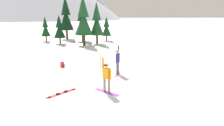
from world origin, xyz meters
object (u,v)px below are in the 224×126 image
at_px(backpack_red, 62,65).
at_px(pine_tree_tall, 59,28).
at_px(snowboarder_foreground, 107,77).
at_px(pine_tree_broad, 82,22).
at_px(pine_tree_twin, 66,16).
at_px(trail_marker_pole, 100,59).
at_px(pine_tree_leaning, 97,21).
at_px(loose_snowboard_near_left, 62,93).
at_px(pine_tree_young, 45,28).
at_px(pine_tree_slender, 83,18).
at_px(snowboarder_midground, 118,61).
at_px(pine_tree_short, 107,28).

relative_size(backpack_red, pine_tree_tall, 0.11).
height_order(snowboarder_foreground, pine_tree_broad, pine_tree_broad).
relative_size(pine_tree_twin, pine_tree_tall, 1.75).
relative_size(trail_marker_pole, pine_tree_leaning, 0.26).
xyz_separation_m(loose_snowboard_near_left, pine_tree_broad, (-0.82, 21.74, 3.10)).
relative_size(snowboarder_foreground, pine_tree_twin, 0.26).
bearing_deg(pine_tree_young, pine_tree_tall, -45.99).
height_order(snowboarder_foreground, trail_marker_pole, snowboarder_foreground).
bearing_deg(pine_tree_leaning, trail_marker_pole, -87.93).
bearing_deg(pine_tree_slender, loose_snowboard_near_left, -89.27).
distance_m(snowboarder_midground, pine_tree_broad, 18.98).
bearing_deg(backpack_red, pine_tree_broad, 89.29).
xyz_separation_m(snowboarder_midground, pine_tree_short, (-0.22, 18.92, 1.20)).
relative_size(snowboarder_midground, pine_tree_short, 0.52).
distance_m(backpack_red, pine_tree_short, 17.34).
bearing_deg(pine_tree_broad, snowboarder_midground, -77.26).
distance_m(snowboarder_foreground, pine_tree_broad, 22.08).
relative_size(pine_tree_slender, pine_tree_broad, 1.21).
xyz_separation_m(pine_tree_twin, pine_tree_tall, (-0.01, -6.02, -1.74)).
relative_size(backpack_red, pine_tree_leaning, 0.08).
relative_size(pine_tree_leaning, pine_tree_twin, 0.82).
relative_size(snowboarder_midground, pine_tree_young, 0.51).
bearing_deg(trail_marker_pole, pine_tree_twin, 106.46).
relative_size(snowboarder_foreground, backpack_red, 4.11).
bearing_deg(trail_marker_pole, pine_tree_young, 117.15).
distance_m(snowboarder_foreground, pine_tree_tall, 20.21).
bearing_deg(pine_tree_leaning, snowboarder_foreground, -87.36).
distance_m(snowboarder_midground, backpack_red, 4.94).
height_order(snowboarder_foreground, pine_tree_young, pine_tree_young).
xyz_separation_m(loose_snowboard_near_left, pine_tree_slender, (-0.22, 17.37, 3.74)).
height_order(snowboarder_foreground, pine_tree_short, pine_tree_short).
relative_size(pine_tree_leaning, pine_tree_slender, 0.88).
bearing_deg(pine_tree_slender, pine_tree_tall, 154.70).
distance_m(loose_snowboard_near_left, trail_marker_pole, 5.22).
distance_m(pine_tree_slender, pine_tree_tall, 4.38).
bearing_deg(pine_tree_twin, pine_tree_short, -22.27).
bearing_deg(loose_snowboard_near_left, pine_tree_slender, 90.73).
bearing_deg(pine_tree_twin, pine_tree_tall, -90.11).
bearing_deg(pine_tree_short, snowboarder_midground, -89.32).
bearing_deg(pine_tree_leaning, pine_tree_young, 158.26).
relative_size(backpack_red, pine_tree_twin, 0.06).
xyz_separation_m(backpack_red, pine_tree_tall, (-2.94, 13.60, 2.11)).
bearing_deg(pine_tree_short, trail_marker_pole, -93.34).
relative_size(snowboarder_midground, pine_tree_slender, 0.30).
bearing_deg(pine_tree_leaning, pine_tree_twin, 130.81).
xyz_separation_m(snowboarder_foreground, pine_tree_leaning, (-0.86, 18.73, 2.42)).
xyz_separation_m(snowboarder_foreground, loose_snowboard_near_left, (-2.44, -0.02, -0.88)).
distance_m(snowboarder_foreground, pine_tree_slender, 17.79).
bearing_deg(pine_tree_tall, pine_tree_short, 23.85).
xyz_separation_m(pine_tree_twin, pine_tree_slender, (3.73, -7.79, -0.30)).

